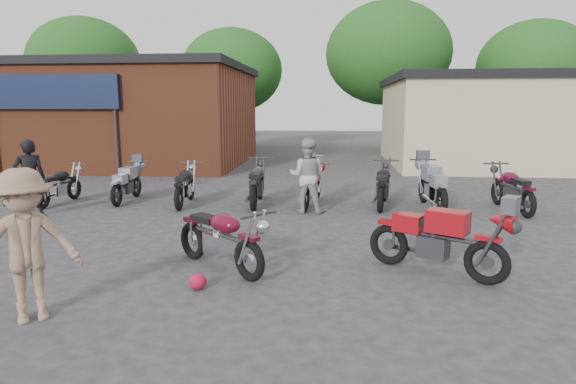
# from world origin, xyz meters

# --- Properties ---
(ground) EXTENTS (90.00, 90.00, 0.00)m
(ground) POSITION_xyz_m (0.00, 0.00, 0.00)
(ground) COLOR #2D2D2F
(brick_building) EXTENTS (12.00, 8.00, 4.00)m
(brick_building) POSITION_xyz_m (-9.00, 14.00, 2.00)
(brick_building) COLOR brown
(brick_building) RESTS_ON ground
(stucco_building) EXTENTS (10.00, 8.00, 3.50)m
(stucco_building) POSITION_xyz_m (8.50, 15.00, 1.75)
(stucco_building) COLOR #BEAF88
(stucco_building) RESTS_ON ground
(tree_0) EXTENTS (6.56, 6.56, 8.20)m
(tree_0) POSITION_xyz_m (-14.00, 22.00, 4.10)
(tree_0) COLOR #114114
(tree_0) RESTS_ON ground
(tree_1) EXTENTS (5.92, 5.92, 7.40)m
(tree_1) POSITION_xyz_m (-5.00, 22.00, 3.70)
(tree_1) COLOR #114114
(tree_1) RESTS_ON ground
(tree_2) EXTENTS (7.04, 7.04, 8.80)m
(tree_2) POSITION_xyz_m (4.00, 22.00, 4.40)
(tree_2) COLOR #114114
(tree_2) RESTS_ON ground
(tree_3) EXTENTS (6.08, 6.08, 7.60)m
(tree_3) POSITION_xyz_m (12.00, 22.00, 3.80)
(tree_3) COLOR #114114
(tree_3) RESTS_ON ground
(vintage_motorcycle) EXTENTS (1.93, 1.76, 1.14)m
(vintage_motorcycle) POSITION_xyz_m (-0.72, 0.33, 0.57)
(vintage_motorcycle) COLOR #5A0B21
(vintage_motorcycle) RESTS_ON ground
(sportbike) EXTENTS (2.10, 1.66, 1.19)m
(sportbike) POSITION_xyz_m (2.53, 0.43, 0.59)
(sportbike) COLOR #B40F18
(sportbike) RESTS_ON ground
(helmet) EXTENTS (0.30, 0.30, 0.22)m
(helmet) POSITION_xyz_m (-0.86, -0.48, 0.11)
(helmet) COLOR #A5112B
(helmet) RESTS_ON ground
(person_dark) EXTENTS (0.77, 0.72, 1.77)m
(person_dark) POSITION_xyz_m (-5.82, 3.52, 0.88)
(person_dark) COLOR black
(person_dark) RESTS_ON ground
(person_light) EXTENTS (0.92, 0.76, 1.76)m
(person_light) POSITION_xyz_m (0.37, 4.55, 0.88)
(person_light) COLOR #AAAAA5
(person_light) RESTS_ON ground
(person_tan) EXTENTS (1.33, 1.24, 1.80)m
(person_tan) POSITION_xyz_m (-2.52, -1.60, 0.90)
(person_tan) COLOR #8D7057
(person_tan) RESTS_ON ground
(row_bike_0) EXTENTS (0.73, 1.86, 1.06)m
(row_bike_0) POSITION_xyz_m (-6.05, 5.02, 0.53)
(row_bike_0) COLOR black
(row_bike_0) RESTS_ON ground
(row_bike_1) EXTENTS (0.68, 1.88, 1.08)m
(row_bike_1) POSITION_xyz_m (-4.44, 5.49, 0.54)
(row_bike_1) COLOR gray
(row_bike_1) RESTS_ON ground
(row_bike_2) EXTENTS (0.81, 1.97, 1.12)m
(row_bike_2) POSITION_xyz_m (-2.78, 5.19, 0.56)
(row_bike_2) COLOR black
(row_bike_2) RESTS_ON ground
(row_bike_3) EXTENTS (0.81, 2.17, 1.24)m
(row_bike_3) POSITION_xyz_m (-0.95, 5.37, 0.62)
(row_bike_3) COLOR #262629
(row_bike_3) RESTS_ON ground
(row_bike_4) EXTENTS (0.93, 1.98, 1.10)m
(row_bike_4) POSITION_xyz_m (0.44, 5.42, 0.55)
(row_bike_4) COLOR #B20E1D
(row_bike_4) RESTS_ON ground
(row_bike_5) EXTENTS (1.02, 2.17, 1.21)m
(row_bike_5) POSITION_xyz_m (2.23, 5.45, 0.60)
(row_bike_5) COLOR black
(row_bike_5) RESTS_ON ground
(row_bike_6) EXTENTS (0.87, 2.20, 1.25)m
(row_bike_6) POSITION_xyz_m (3.40, 5.28, 0.62)
(row_bike_6) COLOR gray
(row_bike_6) RESTS_ON ground
(row_bike_7) EXTENTS (0.90, 2.09, 1.18)m
(row_bike_7) POSITION_xyz_m (5.25, 5.19, 0.59)
(row_bike_7) COLOR #530A26
(row_bike_7) RESTS_ON ground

